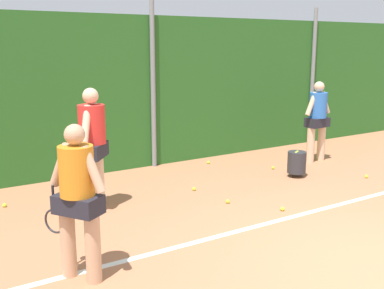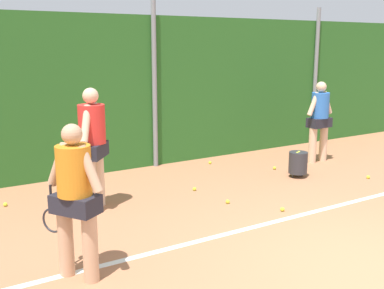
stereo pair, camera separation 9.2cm
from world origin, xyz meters
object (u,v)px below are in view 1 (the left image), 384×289
Objects in this scene: player_foreground_near at (77,195)px; tennis_ball_5 at (194,189)px; tennis_ball_9 at (209,162)px; ball_hopper at (297,162)px; tennis_ball_8 at (282,209)px; tennis_ball_4 at (273,168)px; player_midcourt at (93,143)px; player_backcourt_far at (317,117)px; tennis_ball_1 at (228,201)px; tennis_ball_6 at (366,176)px; tennis_ball_0 at (5,205)px.

tennis_ball_5 is at bearing -86.24° from player_foreground_near.
tennis_ball_5 is at bearing -131.89° from tennis_ball_9.
ball_hopper is at bearing -7.93° from tennis_ball_5.
tennis_ball_8 is (3.37, 0.41, -0.94)m from player_foreground_near.
tennis_ball_8 is at bearing -128.52° from tennis_ball_4.
tennis_ball_4 is at bearing -96.77° from player_foreground_near.
tennis_ball_4 is 2.20m from tennis_ball_5.
player_backcourt_far is (5.26, 0.36, -0.08)m from player_midcourt.
tennis_ball_1 is (-2.08, -0.56, -0.26)m from ball_hopper.
tennis_ball_4 is 1.40m from tennis_ball_9.
player_midcourt reaches higher than tennis_ball_6.
tennis_ball_0 is (-5.20, 1.19, -0.26)m from ball_hopper.
tennis_ball_8 and tennis_ball_9 have the same top height.
tennis_ball_9 is at bearing 62.77° from tennis_ball_1.
player_foreground_near is 3.52m from tennis_ball_8.
tennis_ball_4 and tennis_ball_9 have the same top height.
tennis_ball_0 is 3.15m from tennis_ball_5.
tennis_ball_4 is at bearing 30.45° from tennis_ball_1.
tennis_ball_9 is at bearing 77.57° from tennis_ball_8.
tennis_ball_1 is 0.87m from tennis_ball_5.
player_midcourt is 3.11m from tennis_ball_8.
tennis_ball_0 is 1.00× the size of tennis_ball_6.
tennis_ball_4 is at bearing 135.07° from player_midcourt.
tennis_ball_0 is at bearing -27.23° from player_foreground_near.
ball_hopper reaches higher than tennis_ball_1.
ball_hopper is 7.78× the size of tennis_ball_8.
tennis_ball_0 is 1.00× the size of tennis_ball_4.
player_backcourt_far is at bearing -4.42° from tennis_ball_0.
tennis_ball_4 is 2.51m from tennis_ball_8.
player_backcourt_far is at bearing 20.52° from tennis_ball_1.
player_midcourt reaches higher than tennis_ball_8.
tennis_ball_4 is 1.00× the size of tennis_ball_6.
tennis_ball_0 is 4.34m from tennis_ball_9.
tennis_ball_9 is at bearing 152.36° from player_backcourt_far.
player_midcourt is 2.36m from tennis_ball_1.
tennis_ball_6 is (-0.17, -1.49, -0.96)m from player_backcourt_far.
player_foreground_near is 26.31× the size of tennis_ball_4.
player_backcourt_far reaches higher than tennis_ball_1.
tennis_ball_0 is at bearing -172.72° from tennis_ball_9.
tennis_ball_8 is (2.44, -1.63, -1.04)m from player_midcourt.
tennis_ball_4 is 1.83m from tennis_ball_6.
player_midcourt is 28.91× the size of tennis_ball_5.
player_foreground_near reaches higher than ball_hopper.
tennis_ball_8 is at bearing -55.33° from tennis_ball_1.
tennis_ball_0 is 1.00× the size of tennis_ball_9.
player_midcourt is (0.93, 2.03, 0.10)m from player_foreground_near.
player_foreground_near reaches higher than tennis_ball_8.
player_midcourt is 1.08× the size of player_backcourt_far.
player_foreground_near is 5.55m from tennis_ball_4.
player_midcourt reaches higher than tennis_ball_9.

